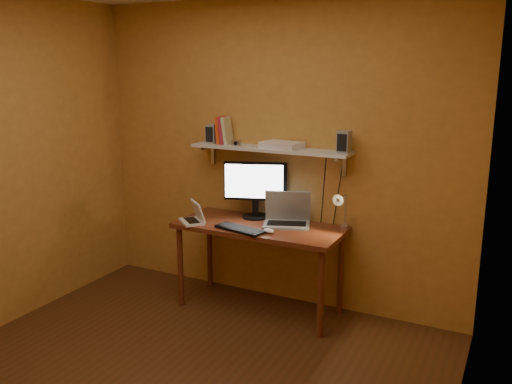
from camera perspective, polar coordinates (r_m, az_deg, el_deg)
The scene contains 14 objects.
room at distance 3.31m, azimuth -9.65°, elevation 0.00°, with size 3.44×3.24×2.64m.
desk at distance 4.53m, azimuth 0.36°, elevation -4.54°, with size 1.40×0.60×0.75m.
wall_shelf at distance 4.54m, azimuth 1.46°, elevation 4.51°, with size 1.40×0.25×0.21m.
monitor at distance 4.66m, azimuth -0.07°, elevation 0.57°, with size 0.52×0.29×0.49m.
laptop at distance 4.51m, azimuth 3.30°, elevation -2.53°, with size 0.45×0.38×0.28m.
netbook at distance 4.60m, azimuth -6.50°, elevation -2.58°, with size 0.30×0.29×0.18m.
keyboard at distance 4.36m, azimuth -1.71°, elevation -3.92°, with size 0.43×0.14×0.02m, color black.
mouse at distance 4.29m, azimuth 1.35°, elevation -4.11°, with size 0.10×0.06×0.03m, color white.
desk_lamp at distance 4.32m, azimuth 8.98°, elevation -1.51°, with size 0.09×0.23×0.38m.
speaker_left at distance 4.79m, azimuth -4.62°, elevation 6.13°, with size 0.09×0.09×0.17m, color gray.
speaker_right at distance 4.30m, azimuth 9.25°, elevation 5.23°, with size 0.10×0.10×0.17m, color gray.
books at distance 4.75m, azimuth -3.41°, elevation 6.51°, with size 0.14×0.17×0.24m.
shelf_camera at distance 4.61m, azimuth -2.07°, elevation 5.17°, with size 0.09×0.04×0.05m.
router at distance 4.48m, azimuth 2.74°, elevation 4.95°, with size 0.32×0.22×0.05m, color white.
Camera 1 is at (1.92, -2.58, 2.04)m, focal length 38.00 mm.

